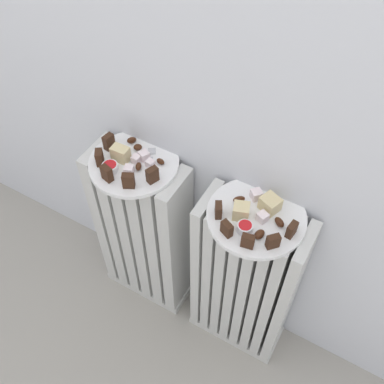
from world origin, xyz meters
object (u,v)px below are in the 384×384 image
radiator_left (144,234)px  jam_bowl_right (245,227)px  plate_left (134,163)px  plate_right (256,216)px  jam_bowl_left (110,167)px  radiator_right (244,283)px  fork (151,159)px

radiator_left → jam_bowl_right: bearing=-9.0°
radiator_left → jam_bowl_right: 0.49m
plate_left → jam_bowl_right: bearing=-9.0°
plate_right → jam_bowl_right: size_ratio=6.44×
jam_bowl_left → radiator_right: bearing=8.0°
plate_left → fork: (0.04, 0.03, 0.01)m
radiator_left → jam_bowl_right: (0.34, -0.05, 0.35)m
radiator_right → fork: fork is taller
jam_bowl_left → fork: 0.11m
radiator_right → fork: 0.46m
plate_left → plate_right: bearing=0.0°
radiator_left → fork: 0.34m
radiator_right → jam_bowl_left: (-0.38, -0.05, 0.34)m
radiator_right → fork: (-0.31, 0.03, 0.33)m
plate_left → fork: fork is taller
plate_right → jam_bowl_right: (-0.01, -0.05, 0.02)m
radiator_left → plate_right: plate_right is taller
plate_left → jam_bowl_right: jam_bowl_right is taller
jam_bowl_right → plate_left: bearing=171.0°
plate_right → fork: 0.31m
plate_right → jam_bowl_left: 0.39m
radiator_right → jam_bowl_left: bearing=-172.0°
radiator_left → plate_right: size_ratio=2.67×
radiator_left → jam_bowl_left: jam_bowl_left is taller
plate_right → jam_bowl_left: (-0.38, -0.05, 0.02)m
plate_left → jam_bowl_right: (0.34, -0.05, 0.02)m
radiator_right → jam_bowl_right: bearing=-95.9°
plate_right → jam_bowl_left: size_ratio=5.75×
jam_bowl_right → jam_bowl_left: bearing=179.9°
plate_right → jam_bowl_left: jam_bowl_left is taller
jam_bowl_left → fork: jam_bowl_left is taller
radiator_left → plate_left: plate_left is taller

